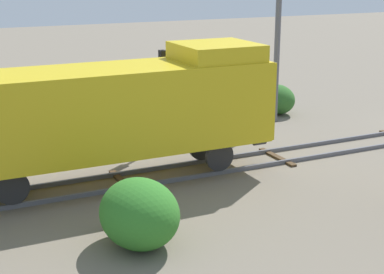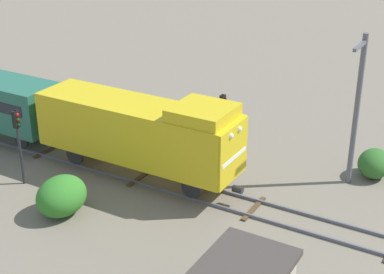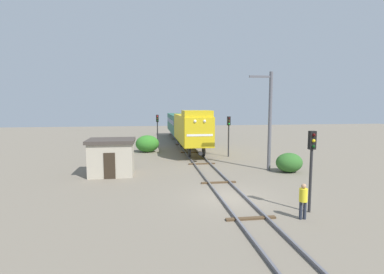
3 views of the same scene
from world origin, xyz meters
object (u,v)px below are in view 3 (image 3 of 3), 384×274
at_px(traffic_signal_mid, 229,129).
at_px(catenary_mast, 269,119).
at_px(relay_hut, 112,157).
at_px(traffic_signal_near, 312,156).
at_px(traffic_signal_far, 157,125).
at_px(locomotive, 192,128).
at_px(worker_near_track, 303,198).
at_px(passenger_car_leading, 179,123).

xyz_separation_m(traffic_signal_mid, catenary_mast, (1.54, -6.63, 1.34)).
distance_m(traffic_signal_mid, relay_hut, 12.77).
bearing_deg(traffic_signal_mid, traffic_signal_near, -90.71).
height_order(traffic_signal_near, traffic_signal_mid, traffic_signal_mid).
bearing_deg(traffic_signal_mid, traffic_signal_far, 131.43).
bearing_deg(locomotive, worker_near_track, -83.12).
height_order(traffic_signal_mid, relay_hut, traffic_signal_mid).
bearing_deg(relay_hut, worker_near_track, -46.48).
distance_m(worker_near_track, relay_hut, 14.38).
xyz_separation_m(locomotive, worker_near_track, (2.40, -19.89, -1.78)).
xyz_separation_m(worker_near_track, catenary_mast, (2.54, 10.28, 3.21)).
bearing_deg(traffic_signal_near, catenary_mast, 79.60).
height_order(passenger_car_leading, worker_near_track, passenger_car_leading).
xyz_separation_m(traffic_signal_far, catenary_mast, (8.54, -14.56, 1.38)).
xyz_separation_m(traffic_signal_mid, worker_near_track, (-1.00, -16.91, -1.88)).
bearing_deg(traffic_signal_near, worker_near_track, -134.49).
xyz_separation_m(traffic_signal_mid, relay_hut, (-10.90, -6.49, -1.48)).
bearing_deg(traffic_signal_near, passenger_car_leading, 95.64).
xyz_separation_m(traffic_signal_near, traffic_signal_far, (-6.80, 24.03, 0.00)).
bearing_deg(passenger_car_leading, catenary_mast, -77.85).
bearing_deg(locomotive, traffic_signal_mid, -41.22).
height_order(catenary_mast, relay_hut, catenary_mast).
relative_size(locomotive, catenary_mast, 1.46).
distance_m(traffic_signal_near, worker_near_track, 2.16).
relative_size(traffic_signal_near, relay_hut, 1.16).
xyz_separation_m(passenger_car_leading, traffic_signal_far, (-3.60, -8.38, 0.31)).
relative_size(worker_near_track, relay_hut, 0.49).
bearing_deg(catenary_mast, passenger_car_leading, 102.15).
relative_size(locomotive, traffic_signal_far, 2.85).
relative_size(traffic_signal_near, worker_near_track, 2.39).
distance_m(traffic_signal_near, traffic_signal_far, 24.97).
relative_size(passenger_car_leading, traffic_signal_mid, 3.39).
bearing_deg(traffic_signal_mid, worker_near_track, -93.38).
distance_m(passenger_car_leading, traffic_signal_far, 9.13).
distance_m(traffic_signal_mid, catenary_mast, 6.93).
height_order(locomotive, passenger_car_leading, locomotive).
bearing_deg(traffic_signal_mid, locomotive, 138.78).
relative_size(traffic_signal_mid, relay_hut, 1.18).
distance_m(locomotive, worker_near_track, 20.11).
height_order(traffic_signal_mid, traffic_signal_far, traffic_signal_mid).
bearing_deg(traffic_signal_far, relay_hut, -105.14).
xyz_separation_m(worker_near_track, relay_hut, (-9.90, 10.42, 0.40)).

